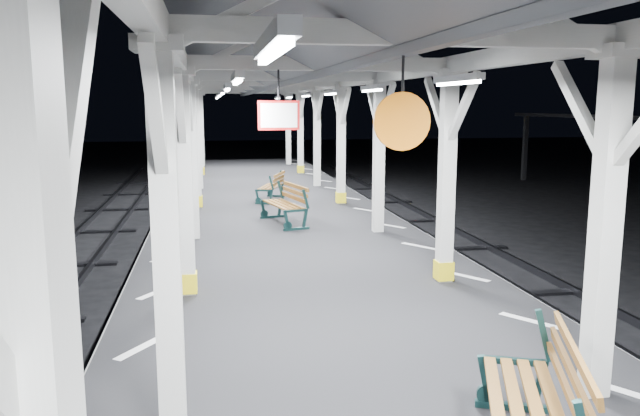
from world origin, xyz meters
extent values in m
plane|color=black|center=(0.00, 0.00, 0.00)|extent=(120.00, 120.00, 0.00)
cube|color=black|center=(0.00, 0.00, 0.50)|extent=(6.00, 50.00, 1.00)
cube|color=silver|center=(-2.45, 0.00, 1.00)|extent=(1.00, 48.00, 0.01)
cube|color=silver|center=(2.45, 0.00, 1.00)|extent=(1.00, 48.00, 0.01)
cube|color=silver|center=(-2.00, -5.45, 3.75)|extent=(0.10, 0.99, 0.99)
cube|color=silver|center=(-2.00, -2.00, 2.60)|extent=(0.22, 0.22, 3.20)
cube|color=silver|center=(-2.00, -2.00, 4.26)|extent=(0.40, 0.40, 0.12)
cube|color=silver|center=(-2.00, -1.45, 3.75)|extent=(0.10, 0.99, 0.99)
cube|color=silver|center=(-2.00, -2.55, 3.75)|extent=(0.10, 0.99, 0.99)
cube|color=silver|center=(-2.00, 2.00, 2.60)|extent=(0.22, 0.22, 3.20)
cube|color=silver|center=(-2.00, 2.00, 4.26)|extent=(0.40, 0.40, 0.12)
cube|color=yellow|center=(-2.00, 2.00, 1.18)|extent=(0.26, 0.26, 0.30)
cube|color=silver|center=(-2.00, 2.55, 3.75)|extent=(0.10, 0.99, 0.99)
cube|color=silver|center=(-2.00, 1.45, 3.75)|extent=(0.10, 0.99, 0.99)
cube|color=silver|center=(-2.00, 6.00, 2.60)|extent=(0.22, 0.22, 3.20)
cube|color=silver|center=(-2.00, 6.00, 4.26)|extent=(0.40, 0.40, 0.12)
cube|color=silver|center=(-2.00, 6.55, 3.75)|extent=(0.10, 0.99, 0.99)
cube|color=silver|center=(-2.00, 5.45, 3.75)|extent=(0.10, 0.99, 0.99)
cube|color=silver|center=(-2.00, 10.00, 2.60)|extent=(0.22, 0.22, 3.20)
cube|color=silver|center=(-2.00, 10.00, 4.26)|extent=(0.40, 0.40, 0.12)
cube|color=yellow|center=(-2.00, 10.00, 1.18)|extent=(0.26, 0.26, 0.30)
cube|color=silver|center=(-2.00, 10.55, 3.75)|extent=(0.10, 0.99, 0.99)
cube|color=silver|center=(-2.00, 9.45, 3.75)|extent=(0.10, 0.99, 0.99)
cube|color=silver|center=(-2.00, 14.00, 2.60)|extent=(0.22, 0.22, 3.20)
cube|color=silver|center=(-2.00, 14.00, 4.26)|extent=(0.40, 0.40, 0.12)
cube|color=silver|center=(-2.00, 14.55, 3.75)|extent=(0.10, 0.99, 0.99)
cube|color=silver|center=(-2.00, 13.45, 3.75)|extent=(0.10, 0.99, 0.99)
cube|color=silver|center=(-2.00, 18.00, 2.60)|extent=(0.22, 0.22, 3.20)
cube|color=silver|center=(-2.00, 18.00, 4.26)|extent=(0.40, 0.40, 0.12)
cube|color=yellow|center=(-2.00, 18.00, 1.18)|extent=(0.26, 0.26, 0.30)
cube|color=silver|center=(-2.00, 18.55, 3.75)|extent=(0.10, 0.99, 0.99)
cube|color=silver|center=(-2.00, 17.45, 3.75)|extent=(0.10, 0.99, 0.99)
cube|color=silver|center=(-2.00, 22.00, 2.60)|extent=(0.22, 0.22, 3.20)
cube|color=silver|center=(-2.00, 22.00, 4.26)|extent=(0.40, 0.40, 0.12)
cube|color=silver|center=(-2.00, 22.55, 3.75)|extent=(0.10, 0.99, 0.99)
cube|color=silver|center=(-2.00, 21.45, 3.75)|extent=(0.10, 0.99, 0.99)
cube|color=silver|center=(2.00, -2.00, 2.60)|extent=(0.22, 0.22, 3.20)
cube|color=silver|center=(2.00, -2.00, 4.26)|extent=(0.40, 0.40, 0.12)
cube|color=silver|center=(2.00, -1.45, 3.75)|extent=(0.10, 0.99, 0.99)
cube|color=silver|center=(2.00, 2.00, 2.60)|extent=(0.22, 0.22, 3.20)
cube|color=silver|center=(2.00, 2.00, 4.26)|extent=(0.40, 0.40, 0.12)
cube|color=yellow|center=(2.00, 2.00, 1.18)|extent=(0.26, 0.26, 0.30)
cube|color=silver|center=(2.00, 2.55, 3.75)|extent=(0.10, 0.99, 0.99)
cube|color=silver|center=(2.00, 1.45, 3.75)|extent=(0.10, 0.99, 0.99)
cube|color=silver|center=(2.00, 6.00, 2.60)|extent=(0.22, 0.22, 3.20)
cube|color=silver|center=(2.00, 6.00, 4.26)|extent=(0.40, 0.40, 0.12)
cube|color=silver|center=(2.00, 6.55, 3.75)|extent=(0.10, 0.99, 0.99)
cube|color=silver|center=(2.00, 5.45, 3.75)|extent=(0.10, 0.99, 0.99)
cube|color=silver|center=(2.00, 10.00, 2.60)|extent=(0.22, 0.22, 3.20)
cube|color=silver|center=(2.00, 10.00, 4.26)|extent=(0.40, 0.40, 0.12)
cube|color=yellow|center=(2.00, 10.00, 1.18)|extent=(0.26, 0.26, 0.30)
cube|color=silver|center=(2.00, 10.55, 3.75)|extent=(0.10, 0.99, 0.99)
cube|color=silver|center=(2.00, 9.45, 3.75)|extent=(0.10, 0.99, 0.99)
cube|color=silver|center=(2.00, 14.00, 2.60)|extent=(0.22, 0.22, 3.20)
cube|color=silver|center=(2.00, 14.00, 4.26)|extent=(0.40, 0.40, 0.12)
cube|color=silver|center=(2.00, 14.55, 3.75)|extent=(0.10, 0.99, 0.99)
cube|color=silver|center=(2.00, 13.45, 3.75)|extent=(0.10, 0.99, 0.99)
cube|color=silver|center=(2.00, 18.00, 2.60)|extent=(0.22, 0.22, 3.20)
cube|color=silver|center=(2.00, 18.00, 4.26)|extent=(0.40, 0.40, 0.12)
cube|color=yellow|center=(2.00, 18.00, 1.18)|extent=(0.26, 0.26, 0.30)
cube|color=silver|center=(2.00, 18.55, 3.75)|extent=(0.10, 0.99, 0.99)
cube|color=silver|center=(2.00, 17.45, 3.75)|extent=(0.10, 0.99, 0.99)
cube|color=silver|center=(2.00, 22.00, 2.60)|extent=(0.22, 0.22, 3.20)
cube|color=silver|center=(2.00, 22.00, 4.26)|extent=(0.40, 0.40, 0.12)
cube|color=silver|center=(2.00, 22.55, 3.75)|extent=(0.10, 0.99, 0.99)
cube|color=silver|center=(2.00, 21.45, 3.75)|extent=(0.10, 0.99, 0.99)
cube|color=silver|center=(-2.00, 0.00, 4.38)|extent=(0.18, 48.00, 0.24)
cube|color=silver|center=(2.00, 0.00, 4.38)|extent=(0.18, 48.00, 0.24)
cube|color=silver|center=(0.00, -2.00, 4.38)|extent=(4.20, 0.14, 0.20)
cube|color=silver|center=(0.00, 2.00, 4.38)|extent=(4.20, 0.14, 0.20)
cube|color=silver|center=(0.00, 6.00, 4.38)|extent=(4.20, 0.14, 0.20)
cube|color=silver|center=(0.00, 10.00, 4.38)|extent=(4.20, 0.14, 0.20)
cube|color=silver|center=(0.00, 14.00, 4.38)|extent=(4.20, 0.14, 0.20)
cube|color=silver|center=(0.00, 18.00, 4.38)|extent=(4.20, 0.14, 0.20)
cube|color=silver|center=(0.00, 22.00, 4.38)|extent=(4.20, 0.14, 0.20)
cube|color=#4E5156|center=(-1.30, 0.00, 4.92)|extent=(2.80, 49.00, 1.45)
cube|color=#4E5156|center=(1.30, 0.00, 4.92)|extent=(2.80, 49.00, 1.45)
cube|color=silver|center=(-1.30, -4.00, 4.10)|extent=(0.10, 1.35, 0.08)
cube|color=white|center=(-1.30, -4.00, 4.05)|extent=(0.05, 1.25, 0.05)
cube|color=silver|center=(-1.30, 0.00, 4.10)|extent=(0.10, 1.35, 0.08)
cube|color=white|center=(-1.30, 0.00, 4.05)|extent=(0.05, 1.25, 0.05)
cube|color=silver|center=(-1.30, 4.00, 4.10)|extent=(0.10, 1.35, 0.08)
cube|color=white|center=(-1.30, 4.00, 4.05)|extent=(0.05, 1.25, 0.05)
cube|color=silver|center=(-1.30, 8.00, 4.10)|extent=(0.10, 1.35, 0.08)
cube|color=white|center=(-1.30, 8.00, 4.05)|extent=(0.05, 1.25, 0.05)
cube|color=silver|center=(-1.30, 12.00, 4.10)|extent=(0.10, 1.35, 0.08)
cube|color=white|center=(-1.30, 12.00, 4.05)|extent=(0.05, 1.25, 0.05)
cube|color=silver|center=(-1.30, 16.00, 4.10)|extent=(0.10, 1.35, 0.08)
cube|color=white|center=(-1.30, 16.00, 4.05)|extent=(0.05, 1.25, 0.05)
cube|color=silver|center=(-1.30, 20.00, 4.10)|extent=(0.10, 1.35, 0.08)
cube|color=white|center=(-1.30, 20.00, 4.05)|extent=(0.05, 1.25, 0.05)
cube|color=silver|center=(1.30, 0.00, 4.10)|extent=(0.10, 1.35, 0.08)
cube|color=white|center=(1.30, 0.00, 4.05)|extent=(0.05, 1.25, 0.05)
cube|color=silver|center=(1.30, 4.00, 4.10)|extent=(0.10, 1.35, 0.08)
cube|color=white|center=(1.30, 4.00, 4.05)|extent=(0.05, 1.25, 0.05)
cube|color=silver|center=(1.30, 8.00, 4.10)|extent=(0.10, 1.35, 0.08)
cube|color=white|center=(1.30, 8.00, 4.05)|extent=(0.05, 1.25, 0.05)
cube|color=silver|center=(1.30, 12.00, 4.10)|extent=(0.10, 1.35, 0.08)
cube|color=white|center=(1.30, 12.00, 4.05)|extent=(0.05, 1.25, 0.05)
cube|color=silver|center=(1.30, 16.00, 4.10)|extent=(0.10, 1.35, 0.08)
cube|color=white|center=(1.30, 16.00, 4.05)|extent=(0.05, 1.25, 0.05)
cube|color=silver|center=(1.30, 20.00, 4.10)|extent=(0.10, 1.35, 0.08)
cube|color=white|center=(1.30, 20.00, 4.05)|extent=(0.05, 1.25, 0.05)
cylinder|color=black|center=(0.00, -2.00, 4.05)|extent=(0.02, 0.02, 0.30)
cylinder|color=orange|center=(0.00, -2.00, 3.65)|extent=(0.50, 0.04, 0.50)
cylinder|color=black|center=(-0.80, 0.34, 4.02)|extent=(0.02, 0.02, 0.36)
cube|color=red|center=(-0.80, 0.34, 3.67)|extent=(0.50, 0.03, 0.35)
cube|color=white|center=(-0.80, 0.34, 3.67)|extent=(0.44, 0.05, 0.29)
cylinder|color=black|center=(0.61, 14.04, 4.02)|extent=(0.02, 0.02, 0.36)
cube|color=red|center=(0.61, 14.04, 3.67)|extent=(0.50, 0.03, 0.35)
cube|color=white|center=(0.61, 14.04, 3.67)|extent=(0.44, 0.05, 0.29)
cube|color=black|center=(14.00, 22.00, 1.65)|extent=(0.20, 0.20, 3.30)
sphere|color=silver|center=(14.00, 16.00, 3.22)|extent=(0.20, 0.20, 0.20)
sphere|color=silver|center=(14.00, 22.00, 3.22)|extent=(0.20, 0.20, 0.20)
cube|color=#133030|center=(1.06, -2.17, 1.03)|extent=(0.64, 0.31, 0.07)
cube|color=#133030|center=(0.84, -2.08, 1.26)|extent=(0.18, 0.11, 0.51)
cube|color=#133030|center=(1.27, -2.25, 1.26)|extent=(0.16, 0.11, 0.51)
cube|color=#133030|center=(1.29, -2.26, 1.74)|extent=(0.19, 0.12, 0.49)
cube|color=brown|center=(0.53, -2.92, 1.50)|extent=(0.72, 1.61, 0.04)
cube|color=brown|center=(0.66, -2.97, 1.50)|extent=(0.72, 1.61, 0.04)
cube|color=brown|center=(0.80, -3.02, 1.50)|extent=(0.72, 1.61, 0.04)
cube|color=brown|center=(0.93, -3.08, 1.50)|extent=(0.72, 1.61, 0.04)
cube|color=brown|center=(1.00, -3.10, 1.66)|extent=(0.68, 1.59, 0.11)
cube|color=brown|center=(1.02, -3.11, 1.80)|extent=(0.68, 1.59, 0.11)
cube|color=brown|center=(1.04, -3.12, 1.94)|extent=(0.68, 1.59, 0.11)
cube|color=#133030|center=(0.24, 6.45, 1.03)|extent=(0.62, 0.20, 0.06)
cube|color=#133030|center=(0.01, 6.40, 1.24)|extent=(0.17, 0.09, 0.48)
cube|color=#133030|center=(0.44, 6.50, 1.24)|extent=(0.15, 0.08, 0.48)
cube|color=#133030|center=(0.46, 6.51, 1.70)|extent=(0.18, 0.09, 0.45)
cube|color=#133030|center=(-0.15, 8.07, 1.03)|extent=(0.62, 0.20, 0.06)
cube|color=#133030|center=(-0.37, 8.02, 1.24)|extent=(0.17, 0.09, 0.48)
cube|color=#133030|center=(0.05, 8.12, 1.24)|extent=(0.15, 0.08, 0.48)
cube|color=#133030|center=(0.07, 8.12, 1.70)|extent=(0.18, 0.09, 0.45)
cube|color=brown|center=(-0.16, 7.21, 1.47)|extent=(0.46, 1.56, 0.04)
cube|color=brown|center=(-0.03, 7.24, 1.47)|extent=(0.46, 1.56, 0.04)
cube|color=brown|center=(0.10, 7.28, 1.47)|extent=(0.46, 1.56, 0.04)
cube|color=brown|center=(0.23, 7.31, 1.47)|extent=(0.46, 1.56, 0.04)
cube|color=brown|center=(0.30, 7.32, 1.61)|extent=(0.42, 1.55, 0.10)
cube|color=brown|center=(0.33, 7.33, 1.75)|extent=(0.42, 1.55, 0.10)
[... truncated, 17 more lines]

